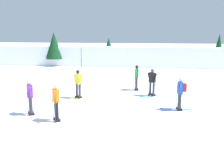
% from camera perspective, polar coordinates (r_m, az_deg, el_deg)
% --- Properties ---
extents(ground_plane, '(120.00, 120.00, 0.00)m').
position_cam_1_polar(ground_plane, '(13.22, -2.59, -5.88)').
color(ground_plane, white).
extents(far_snow_ridge, '(80.00, 8.73, 2.23)m').
position_cam_1_polar(far_snow_ridge, '(32.79, 3.89, 6.60)').
color(far_snow_ridge, white).
rests_on(far_snow_ridge, ground).
extents(skier_green, '(1.61, 1.00, 1.71)m').
position_cam_1_polar(skier_green, '(17.55, 5.42, 1.54)').
color(skier_green, silver).
rests_on(skier_green, ground).
extents(skier_black, '(1.39, 1.40, 1.71)m').
position_cam_1_polar(skier_black, '(16.13, 8.78, 0.56)').
color(skier_black, '#237AC6').
rests_on(skier_black, ground).
extents(skier_blue, '(1.61, 1.00, 1.71)m').
position_cam_1_polar(skier_blue, '(13.49, 14.79, -1.69)').
color(skier_blue, '#237AC6').
rests_on(skier_blue, ground).
extents(skier_yellow, '(1.27, 1.49, 1.71)m').
position_cam_1_polar(skier_yellow, '(15.53, -7.48, 0.17)').
color(skier_yellow, gold).
rests_on(skier_yellow, ground).
extents(skier_orange, '(1.57, 1.13, 1.71)m').
position_cam_1_polar(skier_orange, '(11.73, -12.24, -3.75)').
color(skier_orange, silver).
rests_on(skier_orange, ground).
extents(skier_purple, '(1.55, 1.17, 1.71)m').
position_cam_1_polar(skier_purple, '(12.95, -17.60, -2.59)').
color(skier_purple, silver).
rests_on(skier_purple, ground).
extents(trail_marker_pole, '(0.04, 0.04, 2.46)m').
position_cam_1_polar(trail_marker_pole, '(23.88, -6.74, 4.95)').
color(trail_marker_pole, black).
rests_on(trail_marker_pole, ground).
extents(conifer_far_left, '(1.58, 1.58, 3.16)m').
position_cam_1_polar(conifer_far_left, '(29.94, -0.72, 7.67)').
color(conifer_far_left, '#513823').
rests_on(conifer_far_left, ground).
extents(conifer_far_right, '(1.98, 1.98, 3.80)m').
position_cam_1_polar(conifer_far_right, '(30.38, -12.60, 8.22)').
color(conifer_far_right, '#513823').
rests_on(conifer_far_right, ground).
extents(conifer_far_centre, '(1.43, 1.43, 3.63)m').
position_cam_1_polar(conifer_far_centre, '(30.54, 22.37, 7.20)').
color(conifer_far_centre, '#513823').
rests_on(conifer_far_centre, ground).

